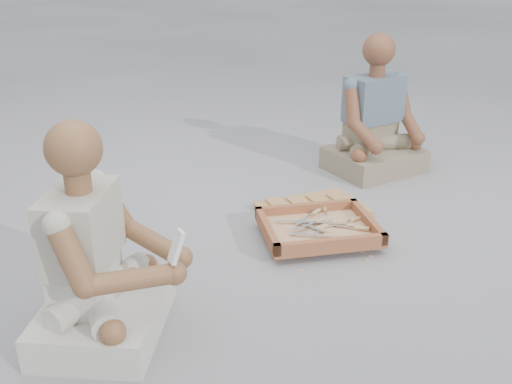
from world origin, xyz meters
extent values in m
plane|color=#929297|center=(0.00, 0.00, 0.00)|extent=(60.00, 60.00, 0.00)
cube|color=olive|center=(0.35, 0.57, 0.02)|extent=(0.60, 0.47, 0.04)
cube|color=brown|center=(0.29, 0.27, 0.04)|extent=(0.54, 0.44, 0.02)
cube|color=brown|center=(0.29, 0.47, 0.08)|extent=(0.53, 0.05, 0.05)
cube|color=brown|center=(0.30, 0.07, 0.08)|extent=(0.53, 0.05, 0.05)
cube|color=brown|center=(0.54, 0.28, 0.08)|extent=(0.04, 0.42, 0.05)
cube|color=brown|center=(0.04, 0.26, 0.08)|extent=(0.04, 0.42, 0.05)
cube|color=tan|center=(0.29, 0.27, 0.06)|extent=(0.47, 0.37, 0.01)
cube|color=silver|center=(0.40, 0.29, 0.06)|extent=(0.15, 0.06, 0.00)
cylinder|color=tan|center=(0.50, 0.32, 0.06)|extent=(0.07, 0.04, 0.02)
cube|color=silver|center=(0.39, 0.26, 0.07)|extent=(0.14, 0.08, 0.00)
cylinder|color=tan|center=(0.49, 0.22, 0.07)|extent=(0.07, 0.05, 0.02)
cube|color=silver|center=(0.18, 0.34, 0.07)|extent=(0.15, 0.04, 0.00)
cylinder|color=tan|center=(0.29, 0.33, 0.07)|extent=(0.07, 0.03, 0.02)
cube|color=silver|center=(0.29, 0.24, 0.06)|extent=(0.10, 0.13, 0.00)
cylinder|color=tan|center=(0.35, 0.33, 0.06)|extent=(0.06, 0.07, 0.02)
cube|color=silver|center=(0.36, 0.37, 0.07)|extent=(0.05, 0.15, 0.00)
cylinder|color=tan|center=(0.39, 0.48, 0.07)|extent=(0.04, 0.07, 0.02)
cube|color=silver|center=(0.25, 0.36, 0.07)|extent=(0.12, 0.11, 0.00)
cylinder|color=tan|center=(0.33, 0.44, 0.07)|extent=(0.07, 0.06, 0.02)
cube|color=silver|center=(0.22, 0.19, 0.07)|extent=(0.15, 0.06, 0.00)
cylinder|color=tan|center=(0.32, 0.16, 0.07)|extent=(0.07, 0.04, 0.02)
cube|color=silver|center=(0.21, 0.24, 0.06)|extent=(0.15, 0.06, 0.00)
cylinder|color=tan|center=(0.31, 0.28, 0.06)|extent=(0.07, 0.04, 0.02)
cube|color=silver|center=(0.22, 0.27, 0.08)|extent=(0.14, 0.08, 0.00)
cylinder|color=tan|center=(0.32, 0.32, 0.08)|extent=(0.07, 0.05, 0.02)
cube|color=silver|center=(0.24, 0.29, 0.07)|extent=(0.11, 0.12, 0.00)
cylinder|color=tan|center=(0.32, 0.21, 0.07)|extent=(0.06, 0.07, 0.02)
cube|color=silver|center=(0.29, 0.30, 0.08)|extent=(0.15, 0.04, 0.00)
cylinder|color=tan|center=(0.40, 0.28, 0.08)|extent=(0.07, 0.04, 0.02)
cube|color=tan|center=(0.11, 0.33, 0.00)|extent=(0.02, 0.02, 0.00)
cube|color=tan|center=(0.49, 0.07, 0.00)|extent=(0.02, 0.02, 0.00)
cube|color=tan|center=(0.58, 0.30, 0.00)|extent=(0.02, 0.02, 0.00)
cube|color=tan|center=(0.45, 0.04, 0.00)|extent=(0.02, 0.02, 0.00)
cube|color=tan|center=(0.21, 0.18, 0.00)|extent=(0.02, 0.02, 0.00)
cube|color=tan|center=(0.19, 0.47, 0.00)|extent=(0.02, 0.02, 0.00)
cube|color=tan|center=(0.17, 0.63, 0.00)|extent=(0.02, 0.02, 0.00)
cube|color=tan|center=(0.54, 0.34, 0.00)|extent=(0.02, 0.02, 0.00)
cube|color=tan|center=(0.40, 0.51, 0.00)|extent=(0.02, 0.02, 0.00)
cube|color=tan|center=(0.47, 0.60, 0.00)|extent=(0.02, 0.02, 0.00)
cube|color=tan|center=(0.46, 0.12, 0.00)|extent=(0.02, 0.02, 0.00)
cube|color=tan|center=(0.51, 0.43, 0.00)|extent=(0.02, 0.02, 0.00)
cube|color=tan|center=(0.16, 0.62, 0.00)|extent=(0.02, 0.02, 0.00)
cube|color=tan|center=(0.14, 0.00, 0.00)|extent=(0.02, 0.02, 0.00)
cube|color=tan|center=(0.12, 0.51, 0.00)|extent=(0.02, 0.02, 0.00)
cube|color=tan|center=(0.18, 0.21, 0.00)|extent=(0.02, 0.02, 0.00)
cube|color=beige|center=(-0.66, -0.29, 0.07)|extent=(0.52, 0.59, 0.13)
cube|color=beige|center=(-0.71, -0.27, 0.21)|extent=(0.24, 0.32, 0.16)
cube|color=#AFAC9B|center=(-0.70, -0.27, 0.42)|extent=(0.27, 0.35, 0.26)
sphere|color=brown|center=(-0.70, -0.28, 0.70)|extent=(0.18, 0.18, 0.18)
sphere|color=brown|center=(-0.38, -0.31, 0.29)|extent=(0.08, 0.08, 0.08)
sphere|color=brown|center=(-0.40, -0.41, 0.29)|extent=(0.08, 0.08, 0.08)
cube|color=gray|center=(0.90, 1.13, 0.07)|extent=(0.66, 0.59, 0.14)
cube|color=gray|center=(0.88, 1.18, 0.22)|extent=(0.34, 0.28, 0.17)
cube|color=slate|center=(0.88, 1.17, 0.45)|extent=(0.39, 0.31, 0.28)
sphere|color=brown|center=(0.89, 1.16, 0.75)|extent=(0.20, 0.20, 0.20)
sphere|color=brown|center=(1.12, 1.01, 0.23)|extent=(0.09, 0.09, 0.09)
sphere|color=brown|center=(0.81, 0.89, 0.23)|extent=(0.09, 0.09, 0.09)
cube|color=white|center=(-0.39, -0.41, 0.39)|extent=(0.07, 0.06, 0.11)
cube|color=black|center=(-0.39, -0.41, 0.40)|extent=(0.03, 0.04, 0.04)
camera|label=1|loc=(-0.42, -2.07, 1.28)|focal=40.00mm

